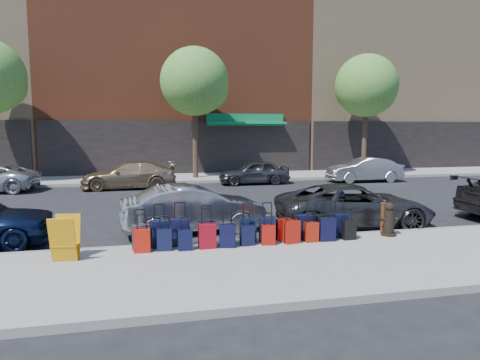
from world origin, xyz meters
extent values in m
plane|color=black|center=(0.00, 0.00, 0.00)|extent=(120.00, 120.00, 0.00)
cube|color=gray|center=(0.00, -6.50, 0.07)|extent=(60.00, 4.00, 0.15)
cube|color=gray|center=(0.00, 10.00, 0.07)|extent=(60.00, 4.00, 0.15)
cube|color=gray|center=(0.00, -4.48, 0.07)|extent=(60.00, 0.08, 0.15)
cube|color=gray|center=(0.00, 7.98, 0.07)|extent=(60.00, 0.08, 0.15)
cube|color=brown|center=(0.00, 18.00, 10.00)|extent=(17.00, 12.00, 20.00)
cube|color=black|center=(0.00, 11.95, 1.70)|extent=(16.66, 0.15, 3.40)
cube|color=#0B6B3E|center=(4.00, 11.60, 3.20)|extent=(5.00, 0.91, 0.27)
cube|color=#0B6B3E|center=(4.00, 11.90, 3.55)|extent=(5.00, 0.10, 0.60)
cube|color=tan|center=(16.00, 18.00, 9.00)|extent=(15.00, 12.00, 18.00)
cube|color=black|center=(16.00, 11.95, 1.70)|extent=(14.70, 0.15, 3.40)
cylinder|color=black|center=(0.50, 9.50, 2.55)|extent=(0.30, 0.30, 4.80)
sphere|color=#396D24|center=(0.50, 9.50, 5.52)|extent=(3.80, 3.80, 3.80)
sphere|color=#396D24|center=(1.10, 9.50, 5.14)|extent=(2.58, 2.58, 2.58)
cylinder|color=black|center=(11.00, 9.50, 2.55)|extent=(0.30, 0.30, 4.80)
sphere|color=#396D24|center=(11.00, 9.50, 5.52)|extent=(3.80, 3.80, 3.80)
sphere|color=#396D24|center=(11.60, 9.50, 5.14)|extent=(2.58, 2.58, 2.58)
cube|color=#3E3D43|center=(-2.50, -4.85, 0.44)|extent=(0.40, 0.25, 0.58)
cylinder|color=black|center=(-2.50, -4.85, 1.06)|extent=(0.22, 0.05, 0.03)
cube|color=black|center=(-2.05, -4.76, 0.47)|extent=(0.45, 0.30, 0.63)
cylinder|color=black|center=(-2.05, -4.76, 1.15)|extent=(0.24, 0.07, 0.03)
cube|color=black|center=(-1.58, -4.75, 0.47)|extent=(0.43, 0.24, 0.65)
cylinder|color=black|center=(-1.58, -4.75, 1.17)|extent=(0.24, 0.03, 0.03)
cube|color=black|center=(-0.96, -4.81, 0.45)|extent=(0.40, 0.23, 0.59)
cylinder|color=black|center=(-0.96, -4.81, 1.08)|extent=(0.22, 0.04, 0.03)
cube|color=#343439|center=(-0.47, -4.84, 0.41)|extent=(0.35, 0.19, 0.53)
cylinder|color=black|center=(-0.47, -4.84, 0.99)|extent=(0.20, 0.03, 0.03)
cube|color=black|center=(0.06, -4.79, 0.45)|extent=(0.44, 0.29, 0.60)
cylinder|color=black|center=(0.06, -4.79, 1.10)|extent=(0.23, 0.07, 0.03)
cube|color=black|center=(0.55, -4.78, 0.45)|extent=(0.43, 0.28, 0.59)
cylinder|color=black|center=(0.55, -4.78, 1.09)|extent=(0.22, 0.07, 0.03)
cube|color=#970C09|center=(0.97, -4.78, 0.42)|extent=(0.38, 0.26, 0.53)
cylinder|color=black|center=(0.97, -4.78, 0.99)|extent=(0.20, 0.07, 0.03)
cube|color=black|center=(1.48, -4.82, 0.46)|extent=(0.42, 0.24, 0.62)
cylinder|color=black|center=(1.48, -4.82, 1.13)|extent=(0.23, 0.04, 0.03)
cube|color=black|center=(1.94, -4.85, 0.45)|extent=(0.42, 0.26, 0.60)
cylinder|color=black|center=(1.94, -4.85, 1.10)|extent=(0.23, 0.05, 0.03)
cube|color=black|center=(2.46, -4.83, 0.45)|extent=(0.41, 0.25, 0.60)
cylinder|color=black|center=(2.46, -4.83, 1.10)|extent=(0.23, 0.05, 0.03)
cube|color=#A9160A|center=(-2.47, -5.11, 0.42)|extent=(0.37, 0.22, 0.53)
cylinder|color=black|center=(-2.47, -5.11, 1.00)|extent=(0.20, 0.04, 0.03)
cube|color=black|center=(-1.97, -5.08, 0.40)|extent=(0.35, 0.22, 0.49)
cylinder|color=black|center=(-1.97, -5.08, 0.93)|extent=(0.19, 0.05, 0.03)
cube|color=black|center=(-1.51, -5.16, 0.39)|extent=(0.32, 0.19, 0.47)
cylinder|color=black|center=(-1.51, -5.16, 0.90)|extent=(0.18, 0.03, 0.03)
cube|color=maroon|center=(-1.00, -5.11, 0.44)|extent=(0.40, 0.24, 0.58)
cylinder|color=black|center=(-1.00, -5.11, 1.07)|extent=(0.22, 0.04, 0.03)
cube|color=black|center=(-0.52, -5.14, 0.42)|extent=(0.40, 0.28, 0.54)
cylinder|color=black|center=(-0.52, -5.14, 1.00)|extent=(0.21, 0.07, 0.03)
cube|color=black|center=(-0.04, -5.08, 0.39)|extent=(0.34, 0.21, 0.48)
cylinder|color=black|center=(-0.04, -5.08, 0.91)|extent=(0.18, 0.04, 0.03)
cube|color=#971009|center=(0.47, -5.14, 0.39)|extent=(0.35, 0.24, 0.48)
cylinder|color=black|center=(0.47, -5.14, 0.91)|extent=(0.18, 0.06, 0.03)
cube|color=#9E140A|center=(1.06, -5.13, 0.42)|extent=(0.41, 0.28, 0.55)
cylinder|color=black|center=(1.06, -5.13, 1.02)|extent=(0.21, 0.07, 0.03)
cube|color=maroon|center=(1.57, -5.12, 0.39)|extent=(0.33, 0.20, 0.48)
cylinder|color=black|center=(1.57, -5.12, 0.92)|extent=(0.18, 0.04, 0.03)
cube|color=black|center=(1.98, -5.11, 0.44)|extent=(0.41, 0.26, 0.58)
cylinder|color=black|center=(1.98, -5.11, 1.07)|extent=(0.22, 0.05, 0.03)
cube|color=black|center=(2.57, -5.12, 0.39)|extent=(0.34, 0.20, 0.49)
cylinder|color=black|center=(2.57, -5.12, 0.92)|extent=(0.19, 0.04, 0.03)
cylinder|color=black|center=(3.77, -4.97, 0.18)|extent=(0.39, 0.39, 0.06)
cylinder|color=black|center=(3.77, -4.97, 0.52)|extent=(0.26, 0.26, 0.60)
sphere|color=black|center=(3.77, -4.97, 0.89)|extent=(0.24, 0.24, 0.24)
cylinder|color=black|center=(3.77, -4.97, 0.58)|extent=(0.44, 0.22, 0.11)
cylinder|color=#38190C|center=(3.75, -4.73, 0.55)|extent=(0.13, 0.13, 0.80)
cylinder|color=#38190C|center=(3.75, -4.73, 0.95)|extent=(0.15, 0.15, 0.04)
cube|color=#CB870B|center=(-4.06, -5.52, 0.63)|extent=(0.55, 0.30, 0.94)
cube|color=#CB870B|center=(-4.01, -5.19, 0.63)|extent=(0.55, 0.30, 0.94)
cube|color=#CB870B|center=(-4.03, -5.36, 0.48)|extent=(0.57, 0.41, 0.02)
imported|color=#ADB0B4|center=(-1.04, -2.86, 0.67)|extent=(4.17, 1.86, 1.33)
imported|color=#313033|center=(3.66, -3.29, 0.64)|extent=(4.78, 2.56, 1.28)
imported|color=#A08462|center=(-3.09, 6.65, 0.66)|extent=(4.53, 1.85, 1.31)
imported|color=#373739|center=(3.27, 6.97, 0.63)|extent=(3.71, 1.50, 1.26)
imported|color=#ADB0B4|center=(9.45, 6.59, 0.67)|extent=(4.10, 1.55, 1.33)
camera|label=1|loc=(-2.39, -14.69, 2.90)|focal=32.00mm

